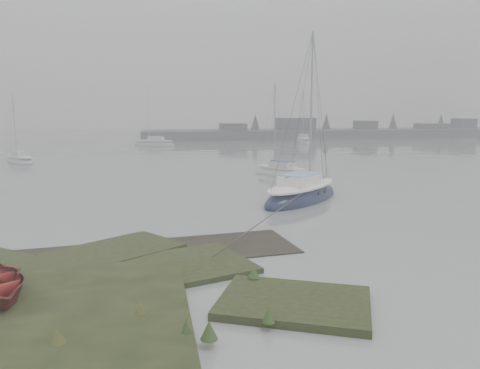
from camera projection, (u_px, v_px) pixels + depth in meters
ground at (182, 163)px, 40.57m from camera, size 160.00×160.00×0.00m
far_shoreline at (333, 133)px, 76.40m from camera, size 60.00×8.00×4.15m
sailboat_main at (302, 195)px, 23.98m from camera, size 6.17×6.08×9.20m
sailboat_white at (281, 173)px, 33.01m from camera, size 3.92×5.09×6.99m
sailboat_far_a at (20, 161)px, 40.84m from camera, size 3.91×4.75×6.63m
sailboat_far_b at (303, 141)px, 65.71m from camera, size 2.63×5.55×7.52m
sailboat_far_c at (154, 144)px, 59.94m from camera, size 5.76×3.85×7.76m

